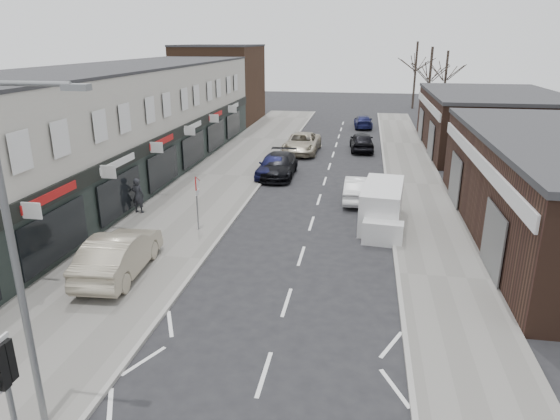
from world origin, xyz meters
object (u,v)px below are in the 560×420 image
at_px(street_lamp, 20,248).
at_px(parked_car_right_a, 358,189).
at_px(traffic_light, 4,375).
at_px(parked_car_right_c, 363,122).
at_px(parked_car_left_b, 279,165).
at_px(sedan_on_pavement, 119,254).
at_px(parked_car_left_a, 275,165).
at_px(pedestrian, 138,195).
at_px(parked_car_right_b, 362,141).
at_px(parked_car_left_c, 302,143).
at_px(white_van, 382,207).
at_px(warning_sign, 197,187).

relative_size(street_lamp, parked_car_right_a, 1.87).
bearing_deg(traffic_light, parked_car_right_c, 81.71).
relative_size(traffic_light, street_lamp, 0.39).
distance_m(traffic_light, parked_car_left_b, 24.77).
xyz_separation_m(sedan_on_pavement, parked_car_left_a, (3.22, 15.67, -0.16)).
distance_m(pedestrian, parked_car_right_b, 21.26).
relative_size(street_lamp, parked_car_left_b, 1.54).
bearing_deg(parked_car_right_a, parked_car_left_a, -37.17).
bearing_deg(sedan_on_pavement, parked_car_left_b, -106.58).
bearing_deg(street_lamp, parked_car_left_a, 87.25).
bearing_deg(parked_car_right_c, parked_car_left_a, 71.73).
relative_size(traffic_light, parked_car_right_b, 0.68).
xyz_separation_m(sedan_on_pavement, parked_car_right_a, (8.82, 11.25, -0.24)).
height_order(sedan_on_pavement, parked_car_right_c, sedan_on_pavement).
height_order(street_lamp, parked_car_left_a, street_lamp).
height_order(parked_car_left_a, parked_car_right_c, parked_car_left_a).
distance_m(parked_car_left_b, parked_car_right_a, 6.97).
bearing_deg(sedan_on_pavement, traffic_light, 99.85).
relative_size(sedan_on_pavement, parked_car_left_a, 1.08).
distance_m(parked_car_left_a, parked_car_left_b, 0.27).
distance_m(street_lamp, parked_car_right_c, 44.77).
distance_m(parked_car_left_c, parked_car_right_a, 12.95).
xyz_separation_m(white_van, parked_car_left_b, (-6.54, 8.38, -0.20)).
xyz_separation_m(warning_sign, parked_car_right_b, (7.36, 19.89, -1.42)).
bearing_deg(parked_car_right_c, pedestrian, 66.00).
distance_m(street_lamp, sedan_on_pavement, 8.81).
distance_m(street_lamp, parked_car_left_c, 31.33).
bearing_deg(parked_car_right_b, traffic_light, 74.77).
bearing_deg(parked_car_left_b, white_van, -52.70).
relative_size(white_van, pedestrian, 2.89).
relative_size(parked_car_left_c, parked_car_right_c, 1.27).
relative_size(parked_car_left_a, parked_car_left_c, 0.83).
height_order(parked_car_left_a, parked_car_left_b, parked_car_left_a).
bearing_deg(parked_car_left_a, parked_car_left_c, 87.95).
relative_size(warning_sign, parked_car_left_c, 0.48).
bearing_deg(parked_car_right_b, sedan_on_pavement, 66.32).
bearing_deg(white_van, street_lamp, -111.86).
distance_m(pedestrian, parked_car_right_a, 12.05).
xyz_separation_m(white_van, parked_car_left_c, (-5.94, 15.94, -0.17)).
relative_size(sedan_on_pavement, parked_car_right_c, 1.14).
bearing_deg(warning_sign, parked_car_left_b, 79.28).
bearing_deg(parked_car_left_a, traffic_light, -87.97).
distance_m(warning_sign, parked_car_left_c, 18.47).
bearing_deg(parked_car_right_c, sedan_on_pavement, 73.24).
bearing_deg(parked_car_right_a, traffic_light, 73.04).
xyz_separation_m(street_lamp, warning_sign, (-0.63, 12.80, -2.42)).
height_order(warning_sign, parked_car_left_a, warning_sign).
relative_size(street_lamp, parked_car_left_a, 1.72).
relative_size(warning_sign, parked_car_left_a, 0.58).
xyz_separation_m(street_lamp, parked_car_left_c, (1.98, 31.03, -3.84)).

